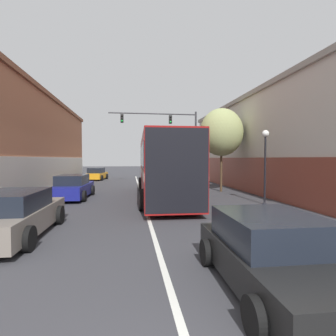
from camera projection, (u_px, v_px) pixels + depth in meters
The scene contains 10 objects.
lane_center_line at pixel (143, 199), 15.29m from camera, with size 0.14×39.85×0.01m.
building_right_storefront at pixel (291, 143), 20.24m from camera, with size 8.67×23.84×6.97m.
bus at pixel (163, 165), 15.67m from camera, with size 3.07×11.73×3.62m.
hatchback_foreground at pixel (274, 254), 4.81m from camera, with size 2.17×3.93×1.34m.
parked_car_left_near at pixel (97, 174), 29.31m from camera, with size 2.30×4.02×1.35m.
parked_car_left_mid at pixel (15, 215), 7.91m from camera, with size 2.03×4.61×1.41m.
parked_car_left_far at pixel (73, 187), 15.57m from camera, with size 2.05×4.37×1.42m.
traffic_signal_gantry at pixel (171, 131), 25.37m from camera, with size 8.50×0.36×6.98m.
street_lamp at pixel (265, 157), 13.51m from camera, with size 0.36×0.36×3.85m.
street_tree_near at pixel (221, 132), 18.76m from camera, with size 3.10×2.79×5.98m.
Camera 1 is at (-0.70, -1.34, 2.38)m, focal length 28.00 mm.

